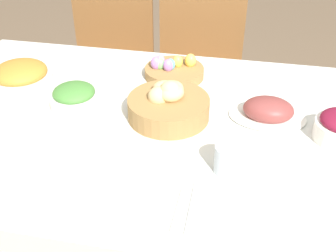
# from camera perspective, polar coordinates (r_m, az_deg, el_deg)

# --- Properties ---
(dining_table) EXTENTS (1.75, 1.00, 0.74)m
(dining_table) POSITION_cam_1_polar(r_m,az_deg,el_deg) (1.53, 1.07, -11.28)
(dining_table) COLOR silver
(dining_table) RESTS_ON ground
(chair_far_left) EXTENTS (0.43, 0.43, 0.98)m
(chair_far_left) POSITION_cam_1_polar(r_m,az_deg,el_deg) (2.21, -8.00, 8.59)
(chair_far_left) COLOR brown
(chair_far_left) RESTS_ON ground
(chair_far_center) EXTENTS (0.46, 0.46, 0.98)m
(chair_far_center) POSITION_cam_1_polar(r_m,az_deg,el_deg) (2.11, 4.26, 7.55)
(chair_far_center) COLOR brown
(chair_far_center) RESTS_ON ground
(bread_basket) EXTENTS (0.25, 0.25, 0.12)m
(bread_basket) POSITION_cam_1_polar(r_m,az_deg,el_deg) (1.30, 0.05, 2.97)
(bread_basket) COLOR #9E7542
(bread_basket) RESTS_ON dining_table
(egg_basket) EXTENTS (0.22, 0.22, 0.08)m
(egg_basket) POSITION_cam_1_polar(r_m,az_deg,el_deg) (1.55, 0.72, 7.58)
(egg_basket) COLOR #9E7542
(egg_basket) RESTS_ON dining_table
(ham_platter) EXTENTS (0.24, 0.17, 0.08)m
(ham_platter) POSITION_cam_1_polar(r_m,az_deg,el_deg) (1.34, 13.40, 1.97)
(ham_platter) COLOR white
(ham_platter) RESTS_ON dining_table
(green_salad_bowl) EXTENTS (0.16, 0.16, 0.09)m
(green_salad_bowl) POSITION_cam_1_polar(r_m,az_deg,el_deg) (1.37, -12.52, 3.68)
(green_salad_bowl) COLOR white
(green_salad_bowl) RESTS_ON dining_table
(carrot_bowl) EXTENTS (0.21, 0.21, 0.11)m
(carrot_bowl) POSITION_cam_1_polar(r_m,az_deg,el_deg) (1.53, -19.24, 6.09)
(carrot_bowl) COLOR white
(carrot_bowl) RESTS_ON dining_table
(dinner_plate) EXTENTS (0.24, 0.24, 0.01)m
(dinner_plate) POSITION_cam_1_polar(r_m,az_deg,el_deg) (1.05, -6.31, -9.31)
(dinner_plate) COLOR white
(dinner_plate) RESTS_ON dining_table
(fork) EXTENTS (0.01, 0.18, 0.00)m
(fork) POSITION_cam_1_polar(r_m,az_deg,el_deg) (1.09, -13.61, -8.16)
(fork) COLOR silver
(fork) RESTS_ON dining_table
(knife) EXTENTS (0.01, 0.18, 0.00)m
(knife) POSITION_cam_1_polar(r_m,az_deg,el_deg) (1.02, 1.57, -10.57)
(knife) COLOR silver
(knife) RESTS_ON dining_table
(spoon) EXTENTS (0.01, 0.18, 0.00)m
(spoon) POSITION_cam_1_polar(r_m,az_deg,el_deg) (1.02, 3.26, -10.80)
(spoon) COLOR silver
(spoon) RESTS_ON dining_table
(drinking_cup) EXTENTS (0.08, 0.08, 0.08)m
(drinking_cup) POSITION_cam_1_polar(r_m,az_deg,el_deg) (1.10, 8.22, -4.42)
(drinking_cup) COLOR silver
(drinking_cup) RESTS_ON dining_table
(butter_dish) EXTENTS (0.14, 0.09, 0.03)m
(butter_dish) POSITION_cam_1_polar(r_m,az_deg,el_deg) (1.27, -17.49, -1.44)
(butter_dish) COLOR white
(butter_dish) RESTS_ON dining_table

